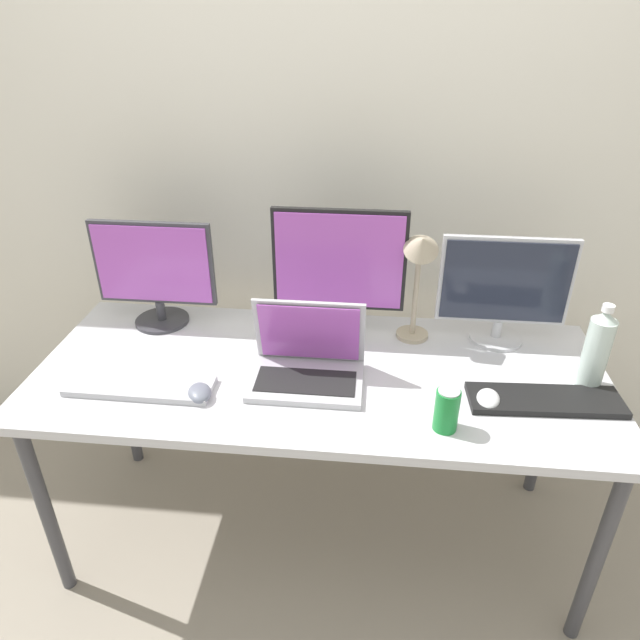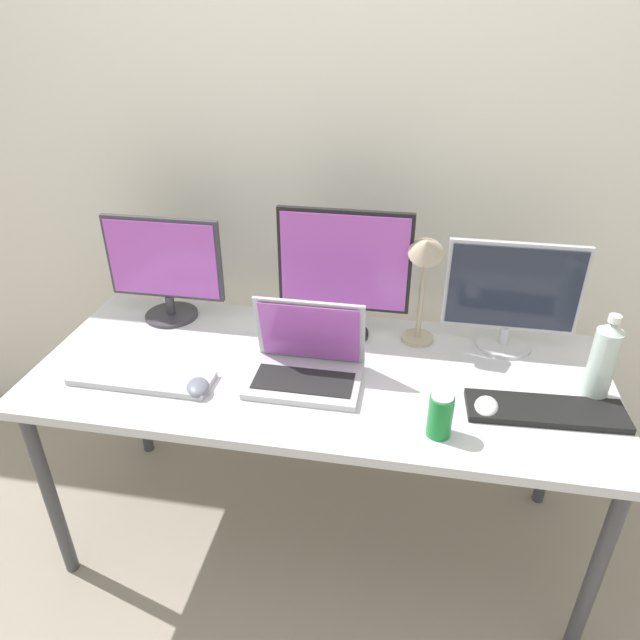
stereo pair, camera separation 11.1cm
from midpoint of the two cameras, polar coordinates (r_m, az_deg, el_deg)
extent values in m
plane|color=gray|center=(2.30, -1.47, -20.38)|extent=(16.00, 16.00, 0.00)
cube|color=silver|center=(2.12, 0.16, 16.92)|extent=(7.00, 0.08, 2.60)
cylinder|color=#424247|center=(2.10, -27.17, -16.67)|extent=(0.04, 0.04, 0.71)
cylinder|color=#424247|center=(1.93, 24.39, -20.91)|extent=(0.04, 0.04, 0.71)
cylinder|color=#424247|center=(2.50, -20.14, -6.86)|extent=(0.04, 0.04, 0.71)
cylinder|color=#424247|center=(2.36, 20.35, -9.38)|extent=(0.04, 0.04, 0.71)
cube|color=silver|center=(1.81, -1.76, -5.41)|extent=(1.79, 0.74, 0.03)
cylinder|color=#38383D|center=(2.15, -16.92, -0.06)|extent=(0.19, 0.19, 0.01)
cylinder|color=#38383D|center=(2.13, -17.08, 0.92)|extent=(0.03, 0.03, 0.07)
cube|color=#38383D|center=(2.06, -17.82, 5.42)|extent=(0.42, 0.02, 0.30)
cube|color=#A54CB2|center=(2.05, -17.95, 5.27)|extent=(0.40, 0.01, 0.27)
cylinder|color=black|center=(1.98, 0.19, -1.29)|extent=(0.18, 0.18, 0.01)
cylinder|color=black|center=(1.96, 0.20, 0.08)|extent=(0.03, 0.03, 0.10)
cube|color=black|center=(1.86, 0.21, 5.99)|extent=(0.44, 0.02, 0.34)
cube|color=#A54CB2|center=(1.85, 0.17, 5.83)|extent=(0.41, 0.01, 0.32)
cylinder|color=silver|center=(2.03, 15.64, -1.70)|extent=(0.18, 0.18, 0.01)
cylinder|color=silver|center=(2.01, 15.77, -0.82)|extent=(0.03, 0.03, 0.06)
cube|color=silver|center=(1.93, 16.49, 3.78)|extent=(0.43, 0.02, 0.30)
cube|color=#232838|center=(1.92, 16.54, 3.61)|extent=(0.40, 0.01, 0.28)
cube|color=#B7B7BC|center=(1.74, -3.21, -6.14)|extent=(0.34, 0.23, 0.02)
cube|color=black|center=(1.72, -3.31, -6.17)|extent=(0.30, 0.13, 0.00)
cube|color=#B7B7BC|center=(1.74, -2.87, -1.12)|extent=(0.34, 0.06, 0.23)
cube|color=#A54CB2|center=(1.74, -2.90, -1.28)|extent=(0.31, 0.05, 0.21)
cube|color=black|center=(1.76, 19.90, -7.59)|extent=(0.44, 0.16, 0.02)
cube|color=#B2B2B7|center=(1.81, -19.22, -6.29)|extent=(0.44, 0.13, 0.02)
ellipsoid|color=slate|center=(1.72, -13.78, -7.13)|extent=(0.10, 0.11, 0.04)
ellipsoid|color=silver|center=(1.70, 14.68, -7.69)|extent=(0.08, 0.10, 0.04)
cylinder|color=silver|center=(1.83, 24.28, -3.14)|extent=(0.07, 0.07, 0.23)
cone|color=silver|center=(1.77, 25.11, 0.35)|extent=(0.07, 0.07, 0.03)
cylinder|color=white|center=(1.76, 25.28, 1.06)|extent=(0.03, 0.03, 0.02)
cylinder|color=#197F33|center=(1.57, 10.55, -8.90)|extent=(0.07, 0.07, 0.12)
cylinder|color=silver|center=(1.53, 10.76, -7.05)|extent=(0.06, 0.06, 0.00)
cylinder|color=tan|center=(1.99, 7.61, -1.47)|extent=(0.11, 0.11, 0.01)
cylinder|color=tan|center=(1.91, 7.94, 2.85)|extent=(0.02, 0.02, 0.32)
cone|color=tan|center=(1.78, 8.39, 7.48)|extent=(0.11, 0.12, 0.11)
camera|label=1|loc=(0.06, -91.86, -1.05)|focal=32.00mm
camera|label=2|loc=(0.06, 88.14, 1.05)|focal=32.00mm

